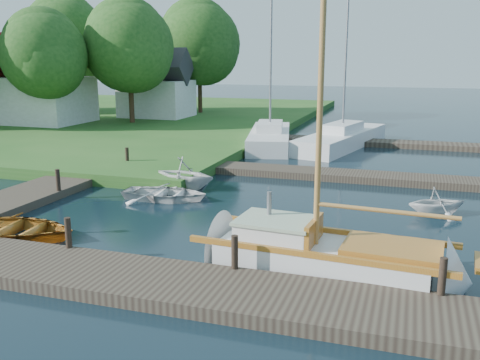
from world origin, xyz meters
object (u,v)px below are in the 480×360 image
(mooring_post_2, at_px, (235,252))
(marina_boat_1, at_px, (342,137))
(mooring_post_5, at_px, (127,156))
(sailboat, at_px, (330,259))
(mooring_post_3, at_px, (442,276))
(tender_b, at_px, (185,172))
(tree_2, at_px, (44,54))
(mooring_post_1, at_px, (68,233))
(tree_4, at_px, (66,40))
(house_c, at_px, (157,90))
(tree_3, at_px, (129,46))
(tree_7, at_px, (199,43))
(mooring_post_4, at_px, (58,180))
(dinghy, at_px, (12,225))
(tender_a, at_px, (165,191))
(marina_boat_0, at_px, (270,136))
(tender_d, at_px, (437,199))
(house_a, at_px, (41,88))

(mooring_post_2, bearing_deg, marina_boat_1, 90.35)
(mooring_post_5, height_order, marina_boat_1, marina_boat_1)
(sailboat, bearing_deg, mooring_post_3, -21.22)
(tender_b, xyz_separation_m, tree_2, (-14.78, 11.20, 4.57))
(mooring_post_1, xyz_separation_m, tree_4, (-19.00, 27.05, 5.67))
(house_c, height_order, tree_3, tree_3)
(house_c, relative_size, tree_3, 0.60)
(tree_7, bearing_deg, mooring_post_1, -73.84)
(mooring_post_4, xyz_separation_m, sailboat, (10.53, -3.82, -0.36))
(dinghy, relative_size, tender_a, 1.20)
(tender_b, height_order, tree_4, tree_4)
(marina_boat_0, xyz_separation_m, tree_3, (-11.30, 4.15, 5.24))
(mooring_post_4, height_order, tree_2, tree_2)
(mooring_post_5, relative_size, tender_b, 0.31)
(house_c, distance_m, tree_2, 9.29)
(tender_a, xyz_separation_m, marina_boat_0, (0.52, 12.83, 0.24))
(tree_7, bearing_deg, tender_d, -52.83)
(mooring_post_1, distance_m, tender_b, 7.85)
(dinghy, bearing_deg, tender_b, -24.26)
(tender_b, distance_m, tree_4, 27.45)
(tender_b, xyz_separation_m, tree_4, (-18.78, 19.20, 5.69))
(sailboat, relative_size, tender_b, 3.80)
(tender_b, distance_m, tree_2, 19.10)
(dinghy, xyz_separation_m, tree_7, (-6.49, 30.21, 5.81))
(mooring_post_4, bearing_deg, mooring_post_2, -30.47)
(marina_boat_1, bearing_deg, mooring_post_5, 152.44)
(tender_d, bearing_deg, dinghy, 91.72)
(house_c, distance_m, tree_7, 5.79)
(mooring_post_4, distance_m, dinghy, 4.43)
(house_c, height_order, tree_4, tree_4)
(mooring_post_2, distance_m, tender_a, 7.70)
(sailboat, bearing_deg, tender_d, 70.64)
(house_c, bearing_deg, mooring_post_5, -67.62)
(mooring_post_5, relative_size, marina_boat_1, 0.08)
(dinghy, height_order, tree_2, tree_2)
(mooring_post_3, distance_m, house_a, 33.50)
(tender_d, xyz_separation_m, marina_boat_1, (-4.75, 12.65, 0.05))
(tender_b, bearing_deg, marina_boat_1, -10.70)
(mooring_post_2, relative_size, tree_3, 0.09)
(mooring_post_3, bearing_deg, sailboat, 154.54)
(marina_boat_0, bearing_deg, tender_d, -155.65)
(mooring_post_1, bearing_deg, tree_2, 128.21)
(mooring_post_3, bearing_deg, tree_4, 135.99)
(mooring_post_2, height_order, tree_3, tree_3)
(mooring_post_5, xyz_separation_m, house_c, (-7.00, 17.00, 1.88))
(house_c, bearing_deg, tree_2, -116.70)
(tree_3, bearing_deg, tree_7, 75.96)
(dinghy, distance_m, marina_boat_0, 18.27)
(mooring_post_5, xyz_separation_m, tree_2, (-11.00, 9.05, 4.55))
(marina_boat_0, distance_m, house_c, 14.05)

